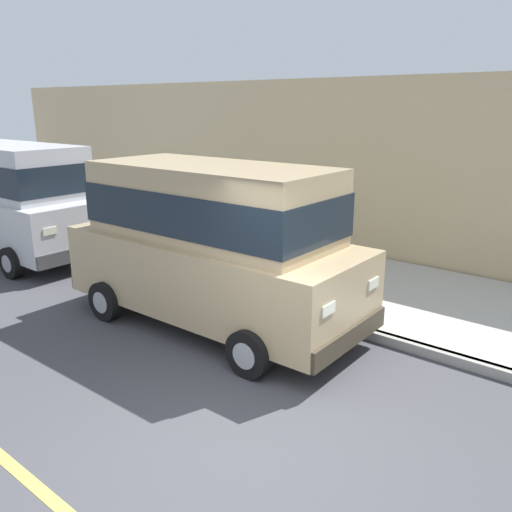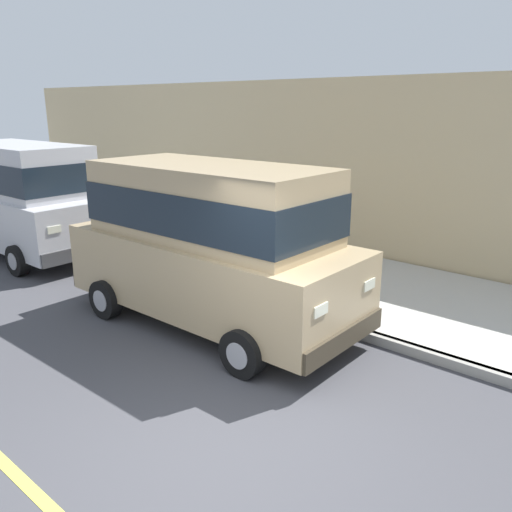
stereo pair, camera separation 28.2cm
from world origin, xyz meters
TOP-DOWN VIEW (x-y plane):
  - ground_plane at (0.00, 0.00)m, footprint 80.00×80.00m
  - curb at (3.20, 0.00)m, footprint 0.16×64.00m
  - sidewalk at (5.00, 0.00)m, footprint 3.60×64.00m
  - car_tan_van at (2.13, 2.29)m, footprint 2.20×4.93m
  - car_silver_van at (2.15, 8.51)m, footprint 2.20×4.93m
  - dog_black at (5.04, 2.44)m, footprint 0.53×0.60m
  - fire_hydrant at (3.65, 4.61)m, footprint 0.34×0.24m
  - building_facade at (7.10, 5.89)m, footprint 0.50×20.00m

SIDE VIEW (x-z plane):
  - ground_plane at x=0.00m, z-range 0.00..0.00m
  - curb at x=3.20m, z-range 0.00..0.14m
  - sidewalk at x=5.00m, z-range 0.00..0.14m
  - dog_black at x=5.04m, z-range 0.18..0.67m
  - fire_hydrant at x=3.65m, z-range 0.11..0.84m
  - car_tan_van at x=2.13m, z-range 0.13..2.65m
  - car_silver_van at x=2.15m, z-range 0.13..2.65m
  - building_facade at x=7.10m, z-range 0.00..3.92m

